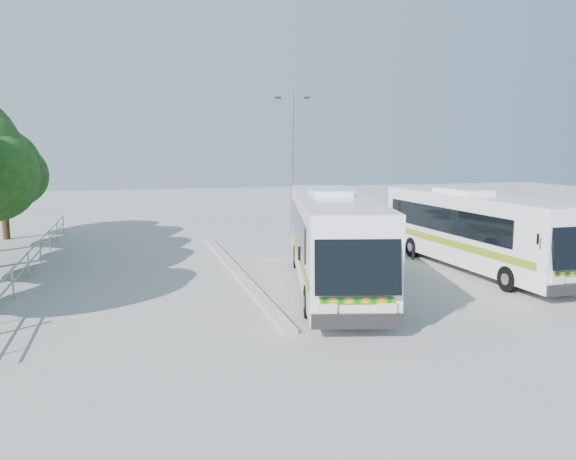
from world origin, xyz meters
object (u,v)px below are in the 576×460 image
object	(u,v)px
lamppost	(292,159)
coach_adjacent	(474,229)
coach_main	(332,237)
tree_far_e	(3,167)

from	to	relation	value
lamppost	coach_adjacent	bearing A→B (deg)	-48.40
coach_main	coach_adjacent	xyz separation A→B (m)	(6.50, 1.16, -0.10)
coach_adjacent	coach_main	bearing A→B (deg)	-171.01
coach_main	coach_adjacent	distance (m)	6.60
coach_main	tree_far_e	bearing A→B (deg)	145.84
coach_adjacent	lamppost	bearing A→B (deg)	113.42
coach_main	coach_adjacent	size ratio (longest dim) A/B	1.08
tree_far_e	coach_adjacent	distance (m)	23.96
coach_adjacent	lamppost	size ratio (longest dim) A/B	1.41
tree_far_e	coach_adjacent	bearing A→B (deg)	-34.42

